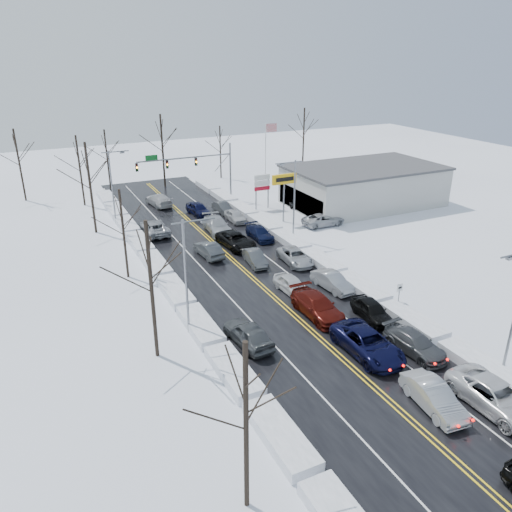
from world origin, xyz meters
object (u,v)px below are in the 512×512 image
oncoming_car_0 (209,256)px  traffic_signal_mast (196,165)px  dealership_building (363,185)px  tires_plus_sign (284,182)px  flagpole (267,151)px

oncoming_car_0 → traffic_signal_mast: bearing=-110.7°
dealership_building → oncoming_car_0: dealership_building is taller
traffic_signal_mast → dealership_building: bearing=-25.9°
tires_plus_sign → traffic_signal_mast: bearing=120.5°
traffic_signal_mast → flagpole: (11.72, 2.01, 0.45)m
tires_plus_sign → dealership_building: (13.48, 2.01, -2.34)m
flagpole → oncoming_car_0: (-17.03, -20.57, -5.93)m
traffic_signal_mast → dealership_building: traffic_signal_mast is taller
flagpole → traffic_signal_mast: bearing=-170.3°
traffic_signal_mast → oncoming_car_0: (-5.31, -18.56, -5.48)m
traffic_signal_mast → dealership_building: 23.01m
traffic_signal_mast → flagpole: 11.90m
tires_plus_sign → oncoming_car_0: 14.86m
tires_plus_sign → flagpole: (4.67, 14.01, 0.93)m
traffic_signal_mast → oncoming_car_0: 20.07m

